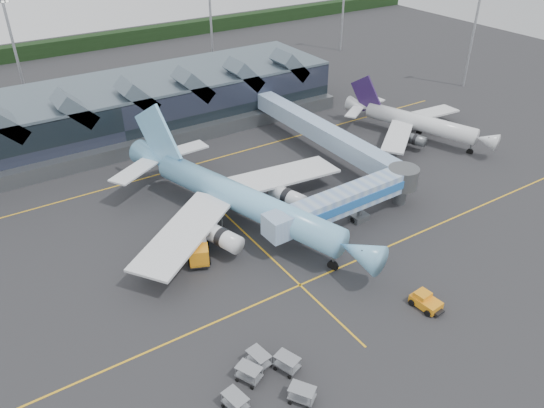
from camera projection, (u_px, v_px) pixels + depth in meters
ground at (265, 252)px, 70.33m from camera, size 260.00×260.00×0.00m
taxi_stripes at (229, 217)px, 77.47m from camera, size 120.00×60.00×0.01m
tree_line_far at (55, 48)px, 147.85m from camera, size 260.00×4.00×4.00m
terminal at (107, 112)px, 99.25m from camera, size 90.00×22.25×12.52m
light_masts at (194, 35)px, 118.36m from camera, size 132.40×42.56×22.45m
main_airliner at (237, 197)px, 74.20m from camera, size 37.28×43.86×14.39m
regional_jet at (415, 122)px, 99.65m from camera, size 26.12×29.24×10.30m
jet_bridge at (355, 197)px, 74.18m from camera, size 26.63×4.70×6.08m
fuel_truck at (197, 238)px, 69.88m from camera, size 5.79×9.56×3.28m
pushback_tug at (426, 301)px, 61.02m from camera, size 2.73×4.02×1.70m
baggage_carts at (266, 377)px, 51.51m from camera, size 8.78×8.66×1.71m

